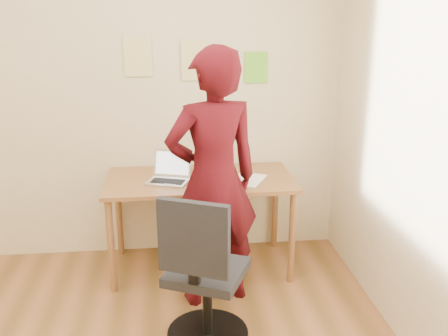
{
  "coord_description": "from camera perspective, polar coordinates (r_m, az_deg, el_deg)",
  "views": [
    {
      "loc": [
        0.39,
        -2.17,
        1.93
      ],
      "look_at": [
        0.73,
        0.95,
        0.95
      ],
      "focal_mm": 40.0,
      "sensor_mm": 36.0,
      "label": 1
    }
  ],
  "objects": [
    {
      "name": "wall_note_right",
      "position": [
        3.99,
        3.69,
        11.39
      ],
      "size": [
        0.18,
        0.0,
        0.24
      ],
      "primitive_type": "cube",
      "color": "#6BC82D",
      "rests_on": "room"
    },
    {
      "name": "wall_note_mid",
      "position": [
        3.93,
        -3.35,
        12.13
      ],
      "size": [
        0.21,
        0.0,
        0.3
      ],
      "primitive_type": "cube",
      "color": "#DECE84",
      "rests_on": "room"
    },
    {
      "name": "wall_note_left",
      "position": [
        3.93,
        -9.84,
        12.44
      ],
      "size": [
        0.21,
        0.0,
        0.3
      ],
      "primitive_type": "cube",
      "color": "#DECE84",
      "rests_on": "room"
    },
    {
      "name": "desk",
      "position": [
        3.78,
        -2.76,
        -2.42
      ],
      "size": [
        1.4,
        0.7,
        0.74
      ],
      "color": "brown",
      "rests_on": "ground"
    },
    {
      "name": "paper_sheet",
      "position": [
        3.72,
        2.71,
        -1.3
      ],
      "size": [
        0.34,
        0.38,
        0.0
      ],
      "primitive_type": "cube",
      "rotation": [
        0.0,
        0.0,
        -0.48
      ],
      "color": "white",
      "rests_on": "desk"
    },
    {
      "name": "office_chair",
      "position": [
        3.01,
        -2.37,
        -12.85
      ],
      "size": [
        0.57,
        0.58,
        0.97
      ],
      "rotation": [
        0.0,
        0.0,
        -0.43
      ],
      "color": "black",
      "rests_on": "ground"
    },
    {
      "name": "phone",
      "position": [
        3.58,
        -0.23,
        -2.01
      ],
      "size": [
        0.11,
        0.12,
        0.01
      ],
      "rotation": [
        0.0,
        0.0,
        0.58
      ],
      "color": "black",
      "rests_on": "desk"
    },
    {
      "name": "room",
      "position": [
        2.28,
        -15.89,
        1.89
      ],
      "size": [
        3.58,
        3.58,
        2.78
      ],
      "color": "brown",
      "rests_on": "ground"
    },
    {
      "name": "laptop",
      "position": [
        3.7,
        -6.25,
        -0.72
      ],
      "size": [
        0.36,
        0.34,
        0.21
      ],
      "rotation": [
        0.0,
        0.0,
        -0.33
      ],
      "color": "silver",
      "rests_on": "desk"
    },
    {
      "name": "person",
      "position": [
        3.28,
        -1.27,
        -1.4
      ],
      "size": [
        0.72,
        0.57,
        1.75
      ],
      "primitive_type": "imported",
      "rotation": [
        0.0,
        0.0,
        3.4
      ],
      "color": "#3E080E",
      "rests_on": "ground"
    }
  ]
}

